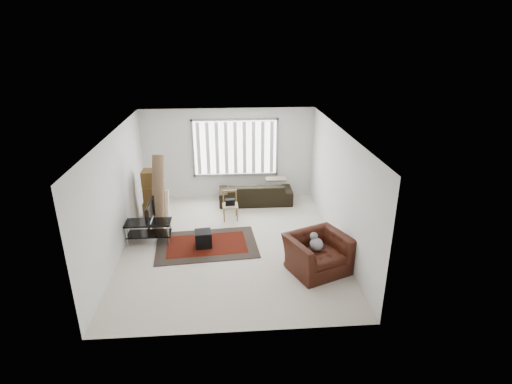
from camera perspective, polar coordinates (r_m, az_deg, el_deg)
room at (r=9.34m, az=-3.60°, el=3.55°), size 6.00×6.02×2.71m
persian_rug at (r=9.59m, az=-7.05°, el=-7.49°), size 2.47×1.75×0.02m
tv_stand at (r=9.83m, az=-15.07°, el=-4.90°), size 1.06×0.48×0.53m
tv at (r=9.67m, az=-15.30°, el=-2.81°), size 0.11×0.86×0.49m
subwoofer at (r=9.46m, az=-7.53°, el=-6.62°), size 0.42×0.42×0.37m
moving_boxes at (r=10.94m, az=-14.39°, el=-0.64°), size 0.56×0.52×1.35m
white_flatpack at (r=11.10m, az=-13.83°, el=-1.69°), size 0.61×0.31×0.74m
rolled_rug at (r=10.25m, az=-13.83°, el=-0.14°), size 0.42×0.80×1.91m
sofa at (r=11.65m, az=-0.06°, el=0.30°), size 2.13×0.94×0.82m
side_chair at (r=10.68m, az=-3.72°, el=-1.71°), size 0.42×0.42×0.76m
armchair at (r=8.50m, az=8.81°, el=-8.32°), size 1.52×1.43×0.89m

